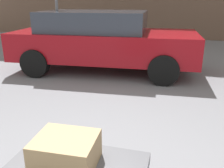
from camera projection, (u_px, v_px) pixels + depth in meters
The scene contains 3 objects.
suitcase_tan_front_left at pixel (66, 151), 2.09m from camera, with size 0.52×0.43×0.26m, color #9E7F56.
parked_car at pixel (102, 40), 5.92m from camera, with size 4.42×2.16×1.42m.
no_parking_sign at pixel (57, 10), 6.15m from camera, with size 0.50×0.07×2.28m.
Camera 1 is at (0.76, -1.59, 1.70)m, focal length 39.42 mm.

